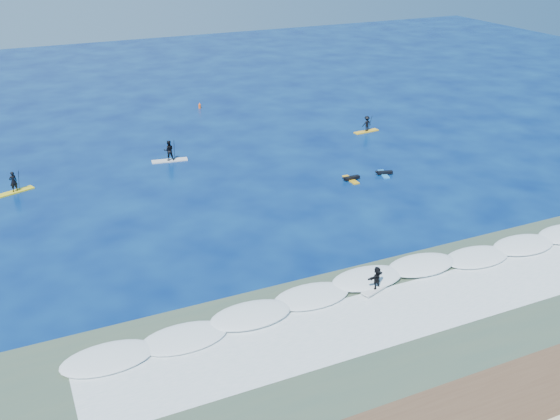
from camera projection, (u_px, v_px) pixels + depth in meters
name	position (u px, v px, depth m)	size (l,w,h in m)	color
ground	(288.00, 223.00, 45.87)	(160.00, 160.00, 0.00)	#031148
wet_sand_strip	(490.00, 415.00, 28.17)	(90.00, 5.00, 0.08)	#503625
shallow_water	(396.00, 325.00, 34.34)	(90.00, 13.00, 0.01)	#3D5343
breaking_wave	(358.00, 290.00, 37.64)	(40.00, 6.00, 0.30)	white
whitewater	(386.00, 316.00, 35.17)	(34.00, 5.00, 0.02)	silver
sup_paddler_left	(14.00, 185.00, 50.66)	(3.03, 1.70, 2.08)	yellow
sup_paddler_center	(169.00, 152.00, 57.07)	(3.34, 1.29, 2.29)	silver
sup_paddler_right	(367.00, 125.00, 64.86)	(2.85, 0.96, 1.96)	yellow
prone_paddler_near	(351.00, 179.00, 53.19)	(1.63, 2.06, 0.43)	gold
prone_paddler_far	(384.00, 173.00, 54.33)	(1.56, 2.05, 0.41)	#1B7DD0
wave_surfer	(377.00, 279.00, 37.12)	(2.19, 1.26, 1.54)	silver
marker_buoy	(200.00, 106.00, 73.05)	(0.30, 0.30, 0.71)	#FF5716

